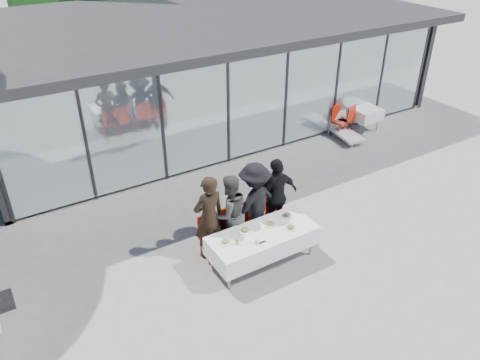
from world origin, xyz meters
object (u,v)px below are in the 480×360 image
diner_a (209,217)px  plate_c (270,224)px  lounger (344,130)px  diner_chair_a (210,234)px  spare_chair_a (338,118)px  diner_d (276,196)px  dining_table (263,241)px  diner_b (229,213)px  plate_d (288,215)px  plate_a (225,241)px  diner_c (254,203)px  spare_chair_b (348,118)px  diner_chair_d (276,211)px  plate_b (245,230)px  diner_chair_c (255,218)px  plate_extra (291,227)px  juice_bottle (237,241)px  folded_eyeglasses (262,242)px  spare_table_right (365,114)px  diner_chair_b (230,227)px

diner_a → plate_c: (1.10, -0.63, -0.18)m
plate_c → lounger: (5.29, 3.55, -0.52)m
diner_chair_a → spare_chair_a: (6.39, 3.24, 0.00)m
spare_chair_a → diner_d: bearing=-145.6°
spare_chair_a → dining_table: bearing=-144.4°
diner_b → lounger: (5.91, 2.92, -0.63)m
plate_d → lounger: (4.80, 3.48, -0.52)m
plate_a → dining_table: bearing=-7.9°
plate_c → spare_chair_a: size_ratio=0.27×
diner_b → lounger: size_ratio=1.26×
diner_c → spare_chair_b: (5.58, 3.10, -0.40)m
diner_chair_d → plate_b: 1.29m
diner_b → spare_chair_a: 6.74m
diner_chair_c → plate_extra: bearing=-73.1°
juice_bottle → lounger: (6.21, 3.74, -0.56)m
diner_a → diner_chair_a: size_ratio=1.97×
diner_chair_a → juice_bottle: diner_chair_a is taller
diner_chair_a → plate_extra: bearing=-33.8°
diner_chair_a → plate_d: diner_chair_a is taller
plate_extra → diner_b: bearing=133.7°
diner_d → folded_eyeglasses: (-1.06, -1.04, -0.16)m
diner_chair_c → juice_bottle: 1.26m
diner_a → diner_c: bearing=176.4°
plate_d → spare_chair_b: 6.28m
diner_chair_d → plate_a: size_ratio=3.73×
plate_b → juice_bottle: (-0.35, -0.28, 0.05)m
spare_chair_a → diner_chair_d: bearing=-145.5°
diner_c → plate_c: 0.65m
plate_a → plate_b: size_ratio=1.00×
plate_d → spare_chair_b: size_ratio=0.27×
diner_chair_a → plate_d: (1.59, -0.55, 0.24)m
dining_table → spare_table_right: (6.57, 3.80, 0.02)m
diner_chair_d → plate_a: 1.81m
plate_b → plate_d: 1.06m
diner_b → juice_bottle: diner_b is taller
diner_b → juice_bottle: (-0.30, -0.82, -0.06)m
diner_d → folded_eyeglasses: 1.49m
diner_a → folded_eyeglasses: size_ratio=13.69×
juice_bottle → spare_table_right: juice_bottle is taller
diner_d → spare_chair_a: bearing=-147.1°
diner_chair_d → plate_extra: bearing=-107.6°
diner_d → spare_chair_a: diner_d is taller
plate_d → spare_table_right: (5.80, 3.60, -0.22)m
diner_chair_d → diner_chair_b: bearing=180.0°
spare_chair_b → diner_d: bearing=-148.2°
plate_c → diner_a: bearing=150.1°
diner_a → diner_c: size_ratio=1.02×
diner_b → plate_d: (1.11, -0.56, -0.11)m
folded_eyeglasses → plate_a: bearing=148.7°
diner_a → plate_b: 0.78m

